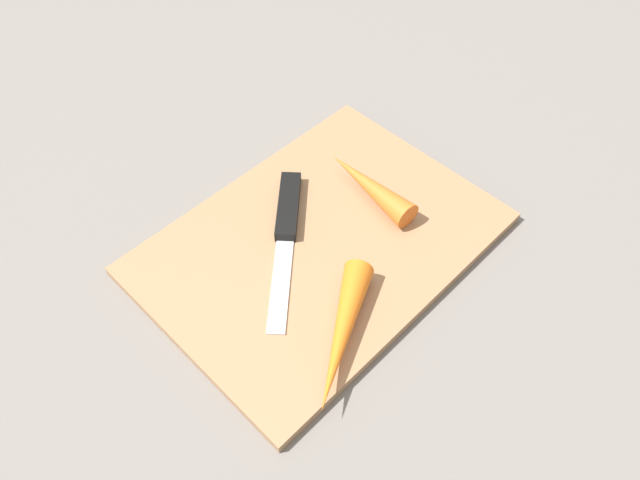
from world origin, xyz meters
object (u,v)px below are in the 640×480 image
cutting_board (320,243)px  knife (287,216)px  carrot_short (369,185)px  carrot_long (342,334)px

cutting_board → knife: bearing=95.5°
knife → carrot_short: 0.10m
carrot_short → cutting_board: bearing=99.3°
knife → carrot_long: carrot_long is taller
carrot_short → carrot_long: size_ratio=0.79×
knife → carrot_long: 0.16m
knife → carrot_short: bearing=114.5°
carrot_short → knife: bearing=71.3°
cutting_board → knife: size_ratio=2.22×
cutting_board → carrot_long: size_ratio=2.39×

